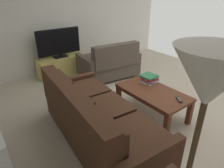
# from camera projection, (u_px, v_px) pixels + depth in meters

# --- Properties ---
(ground_plane) EXTENTS (5.35, 5.24, 0.01)m
(ground_plane) POSITION_uv_depth(u_px,v_px,m) (152.00, 107.00, 3.52)
(ground_plane) COLOR beige
(wall_right) EXTENTS (0.12, 5.24, 2.83)m
(wall_right) POSITION_uv_depth(u_px,v_px,m) (75.00, 10.00, 4.81)
(wall_right) COLOR white
(wall_right) RESTS_ON ground
(sofa_main) EXTENTS (2.07, 1.02, 0.88)m
(sofa_main) POSITION_uv_depth(u_px,v_px,m) (95.00, 120.00, 2.56)
(sofa_main) COLOR black
(sofa_main) RESTS_ON ground
(loveseat_near) EXTENTS (0.98, 1.36, 0.85)m
(loveseat_near) POSITION_uv_depth(u_px,v_px,m) (110.00, 63.00, 4.53)
(loveseat_near) COLOR black
(loveseat_near) RESTS_ON ground
(coffee_table) EXTENTS (1.13, 0.63, 0.44)m
(coffee_table) POSITION_uv_depth(u_px,v_px,m) (153.00, 95.00, 3.15)
(coffee_table) COLOR brown
(coffee_table) RESTS_ON ground
(floor_lamp) EXTENTS (0.33, 0.33, 1.72)m
(floor_lamp) POSITION_uv_depth(u_px,v_px,m) (204.00, 106.00, 0.84)
(floor_lamp) COLOR #47331E
(floor_lamp) RESTS_ON ground
(tv_stand) EXTENTS (0.42, 1.09, 0.44)m
(tv_stand) POSITION_uv_depth(u_px,v_px,m) (62.00, 66.00, 4.74)
(tv_stand) COLOR #D8C666
(tv_stand) RESTS_ON ground
(flat_tv) EXTENTS (0.20, 1.01, 0.65)m
(flat_tv) POSITION_uv_depth(u_px,v_px,m) (59.00, 43.00, 4.49)
(flat_tv) COLOR black
(flat_tv) RESTS_ON tv_stand
(book_stack) EXTENTS (0.29, 0.31, 0.13)m
(book_stack) POSITION_uv_depth(u_px,v_px,m) (149.00, 79.00, 3.39)
(book_stack) COLOR silver
(book_stack) RESTS_ON coffee_table
(tv_remote) EXTENTS (0.16, 0.13, 0.02)m
(tv_remote) POSITION_uv_depth(u_px,v_px,m) (179.00, 100.00, 2.87)
(tv_remote) COLOR black
(tv_remote) RESTS_ON coffee_table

